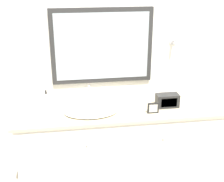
{
  "coord_description": "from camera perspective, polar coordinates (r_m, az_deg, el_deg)",
  "views": [
    {
      "loc": [
        -0.51,
        -2.52,
        2.19
      ],
      "look_at": [
        -0.09,
        0.31,
        1.05
      ],
      "focal_mm": 50.0,
      "sensor_mm": 36.0,
      "label": 1
    }
  ],
  "objects": [
    {
      "name": "soap_bottle",
      "position": [
        3.26,
        -11.89,
        -1.59
      ],
      "size": [
        0.06,
        0.06,
        0.18
      ],
      "color": "beige",
      "rests_on": "vanity_counter"
    },
    {
      "name": "hand_towel_near_sink",
      "position": [
        3.22,
        -14.15,
        -3.13
      ],
      "size": [
        0.15,
        0.11,
        0.04
      ],
      "color": "white",
      "rests_on": "vanity_counter"
    },
    {
      "name": "wall_back",
      "position": [
        3.32,
        0.67,
        5.88
      ],
      "size": [
        8.0,
        0.18,
        2.55
      ],
      "color": "white",
      "rests_on": "ground_plane"
    },
    {
      "name": "appliance_box",
      "position": [
        3.24,
        10.09,
        -1.72
      ],
      "size": [
        0.23,
        0.12,
        0.14
      ],
      "color": "black",
      "rests_on": "vanity_counter"
    },
    {
      "name": "vanity_counter",
      "position": [
        3.37,
        1.57,
        -9.78
      ],
      "size": [
        2.13,
        0.6,
        0.85
      ],
      "color": "silver",
      "rests_on": "ground_plane"
    },
    {
      "name": "metal_tray",
      "position": [
        3.56,
        15.32,
        -1.06
      ],
      "size": [
        0.15,
        0.11,
        0.01
      ],
      "color": "#ADADB2",
      "rests_on": "vanity_counter"
    },
    {
      "name": "sink_basin",
      "position": [
        3.1,
        -3.85,
        -3.48
      ],
      "size": [
        0.54,
        0.42,
        0.21
      ],
      "color": "silver",
      "rests_on": "vanity_counter"
    },
    {
      "name": "picture_frame",
      "position": [
        3.08,
        7.54,
        -3.12
      ],
      "size": [
        0.11,
        0.01,
        0.11
      ],
      "color": "black",
      "rests_on": "vanity_counter"
    }
  ]
}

